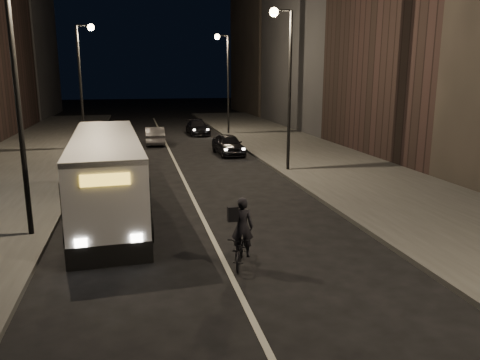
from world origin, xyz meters
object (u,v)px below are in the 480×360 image
streetlight_right_far (225,71)px  car_mid (155,136)px  city_bus (107,171)px  car_far (198,128)px  streetlight_left_far (84,70)px  car_near (228,144)px  streetlight_right_mid (285,69)px  streetlight_left_near (24,65)px  cyclist_on_bicycle (241,243)px

streetlight_right_far → car_mid: bearing=-145.3°
car_mid → city_bus: bearing=82.8°
city_bus → car_far: (6.38, 22.23, -0.98)m
car_far → streetlight_left_far: bearing=-142.8°
car_near → city_bus: bearing=-124.3°
streetlight_left_far → car_near: (8.93, -3.87, -4.70)m
streetlight_left_far → car_mid: size_ratio=2.06×
streetlight_right_far → car_far: size_ratio=1.95×
streetlight_right_far → streetlight_left_far: 12.24m
streetlight_right_far → city_bus: bearing=-111.9°
streetlight_left_far → city_bus: streetlight_left_far is taller
city_bus → streetlight_right_mid: bearing=29.6°
streetlight_left_near → streetlight_left_far: (0.00, 18.00, 0.00)m
streetlight_left_far → city_bus: size_ratio=0.74×
streetlight_right_far → car_mid: streetlight_right_far is taller
car_near → car_mid: 7.14m
streetlight_left_near → car_mid: streetlight_left_near is taller
streetlight_left_near → cyclist_on_bicycle: 8.23m
car_near → car_far: 10.59m
streetlight_left_far → cyclist_on_bicycle: (5.73, -21.57, -4.71)m
streetlight_right_mid → car_far: size_ratio=1.95×
streetlight_right_far → streetlight_left_far: same height
city_bus → cyclist_on_bicycle: (3.73, -6.05, -0.93)m
streetlight_left_far → car_near: size_ratio=2.10×
city_bus → car_near: (6.93, 11.65, -0.92)m
cyclist_on_bicycle → car_near: 17.99m
car_far → car_mid: bearing=-129.3°
streetlight_left_near → city_bus: (2.01, 2.48, -3.78)m
streetlight_left_near → car_mid: (4.53, 19.75, -4.71)m
streetlight_left_near → car_far: size_ratio=1.95×
streetlight_right_far → streetlight_left_near: (-10.66, -24.00, 0.00)m
streetlight_right_far → car_near: size_ratio=2.10×
streetlight_left_near → car_near: bearing=57.7°
streetlight_right_mid → car_near: (-1.73, 6.13, -4.70)m
streetlight_right_far → streetlight_left_far: size_ratio=1.00×
car_near → car_far: size_ratio=0.93×
car_near → streetlight_right_mid: bearing=-77.7°
streetlight_left_far → car_far: streetlight_left_far is taller
cyclist_on_bicycle → car_far: (2.65, 28.28, -0.05)m
city_bus → streetlight_right_far: bearing=65.2°
streetlight_right_far → car_near: streetlight_right_far is taller
streetlight_right_far → cyclist_on_bicycle: streetlight_right_far is taller
streetlight_right_far → streetlight_left_far: bearing=-150.6°
streetlight_left_near → streetlight_right_mid: bearing=36.9°
car_near → car_far: (-0.55, 10.58, -0.05)m
streetlight_right_far → cyclist_on_bicycle: size_ratio=4.14×
car_far → city_bus: bearing=-107.4°
cyclist_on_bicycle → car_near: bearing=97.2°
car_mid → car_far: size_ratio=0.94×
city_bus → cyclist_on_bicycle: city_bus is taller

